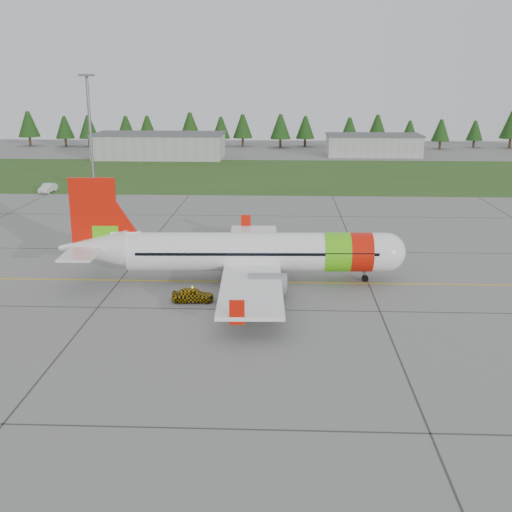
{
  "coord_description": "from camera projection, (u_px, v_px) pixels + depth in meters",
  "views": [
    {
      "loc": [
        1.35,
        -53.13,
        19.7
      ],
      "look_at": [
        -1.1,
        5.31,
        3.45
      ],
      "focal_mm": 45.0,
      "sensor_mm": 36.0,
      "label": 1
    }
  ],
  "objects": [
    {
      "name": "aircraft",
      "position": [
        249.0,
        252.0,
        63.72
      ],
      "size": [
        34.48,
        31.7,
        10.44
      ],
      "rotation": [
        0.0,
        0.0,
        0.04
      ],
      "color": "white",
      "rests_on": "ground"
    },
    {
      "name": "follow_me_car",
      "position": [
        192.0,
        282.0,
        58.09
      ],
      "size": [
        1.37,
        1.6,
        3.81
      ],
      "primitive_type": "imported",
      "rotation": [
        0.0,
        0.0,
        1.62
      ],
      "color": "yellow",
      "rests_on": "ground"
    },
    {
      "name": "grass_strip",
      "position": [
        276.0,
        175.0,
        135.41
      ],
      "size": [
        320.0,
        50.0,
        0.03
      ],
      "primitive_type": "cube",
      "color": "#30561E",
      "rests_on": "ground"
    },
    {
      "name": "floodlight_mast",
      "position": [
        91.0,
        136.0,
        110.93
      ],
      "size": [
        0.5,
        0.5,
        20.0
      ],
      "primitive_type": "cylinder",
      "color": "slate",
      "rests_on": "ground"
    },
    {
      "name": "taxi_guideline",
      "position": [
        268.0,
        282.0,
        64.17
      ],
      "size": [
        120.0,
        0.25,
        0.02
      ],
      "primitive_type": "cube",
      "color": "gold",
      "rests_on": "ground"
    },
    {
      "name": "treeline",
      "position": [
        279.0,
        130.0,
        187.98
      ],
      "size": [
        160.0,
        8.0,
        10.0
      ],
      "primitive_type": null,
      "color": "#1C3F14",
      "rests_on": "ground"
    },
    {
      "name": "service_van",
      "position": [
        47.0,
        179.0,
        113.96
      ],
      "size": [
        1.81,
        1.73,
        4.83
      ],
      "primitive_type": "imported",
      "rotation": [
        0.0,
        0.0,
        -0.08
      ],
      "color": "silver",
      "rests_on": "ground"
    },
    {
      "name": "hangar_east",
      "position": [
        373.0,
        146.0,
        168.36
      ],
      "size": [
        24.0,
        12.0,
        5.2
      ],
      "primitive_type": "cube",
      "color": "#A8A8A3",
      "rests_on": "ground"
    },
    {
      "name": "hangar_west",
      "position": [
        160.0,
        146.0,
        162.78
      ],
      "size": [
        32.0,
        14.0,
        6.0
      ],
      "primitive_type": "cube",
      "color": "#A8A8A3",
      "rests_on": "ground"
    },
    {
      "name": "ground",
      "position": [
        266.0,
        310.0,
        56.47
      ],
      "size": [
        320.0,
        320.0,
        0.0
      ],
      "primitive_type": "plane",
      "color": "gray",
      "rests_on": "ground"
    }
  ]
}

